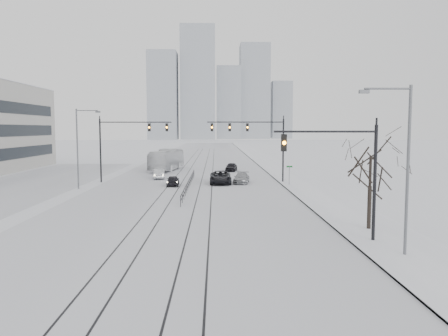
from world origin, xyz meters
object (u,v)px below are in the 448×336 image
sedan_nb_far (231,167)px  bare_tree (371,164)px  sedan_nb_right (242,178)px  sedan_sb_inner (173,181)px  sedan_sb_outer (159,174)px  traffic_mast_near (348,166)px  box_truck (167,160)px  sedan_nb_front (220,177)px

sedan_nb_far → bare_tree: bearing=-69.2°
sedan_nb_far → sedan_nb_right: bearing=-77.1°
sedan_sb_inner → sedan_sb_outer: sedan_sb_outer is taller
sedan_sb_outer → sedan_nb_right: sedan_sb_outer is taller
bare_tree → sedan_nb_right: bare_tree is taller
traffic_mast_near → sedan_sb_outer: (-15.43, 33.84, -3.88)m
sedan_sb_outer → sedan_nb_far: sedan_sb_outer is taller
sedan_sb_outer → sedan_nb_right: 12.08m
sedan_sb_inner → sedan_nb_right: 8.64m
sedan_nb_far → box_truck: (-10.46, 1.68, 1.02)m
sedan_sb_inner → sedan_sb_outer: 7.96m
sedan_sb_outer → sedan_nb_far: size_ratio=1.05×
sedan_nb_right → box_truck: box_truck is taller
sedan_nb_far → sedan_sb_inner: bearing=-102.9°
traffic_mast_near → sedan_nb_right: size_ratio=1.60×
traffic_mast_near → sedan_nb_front: traffic_mast_near is taller
sedan_sb_inner → sedan_nb_front: (5.68, 1.87, 0.16)m
sedan_sb_inner → sedan_sb_outer: (-2.61, 7.52, 0.07)m
box_truck → bare_tree: bearing=122.0°
sedan_nb_far → box_truck: size_ratio=0.32×
sedan_nb_front → box_truck: box_truck is taller
traffic_mast_near → box_truck: size_ratio=0.57×
bare_tree → sedan_nb_front: 27.19m
sedan_sb_inner → box_truck: size_ratio=0.30×
sedan_nb_front → sedan_nb_far: (1.92, 15.87, -0.11)m
bare_tree → traffic_mast_near: bearing=-128.8°
sedan_sb_outer → sedan_nb_right: (10.92, -5.17, -0.05)m
sedan_nb_right → sedan_nb_far: bearing=101.1°
sedan_nb_right → sedan_nb_far: sedan_nb_far is taller
sedan_nb_far → sedan_nb_front: bearing=-86.6°
traffic_mast_near → sedan_sb_outer: size_ratio=1.69×
sedan_nb_right → bare_tree: bearing=-66.4°
sedan_sb_inner → sedan_nb_front: size_ratio=0.64×
traffic_mast_near → sedan_nb_right: 29.29m
bare_tree → sedan_sb_inner: (-15.24, 23.31, -3.87)m
sedan_nb_far → box_truck: 10.65m
sedan_sb_inner → sedan_nb_far: size_ratio=0.91×
sedan_nb_front → sedan_nb_right: (2.63, 0.48, -0.14)m
sedan_nb_front → box_truck: size_ratio=0.46×
traffic_mast_near → sedan_nb_far: bearing=96.8°
bare_tree → sedan_nb_right: 26.86m
sedan_nb_right → sedan_sb_outer: bearing=163.2°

